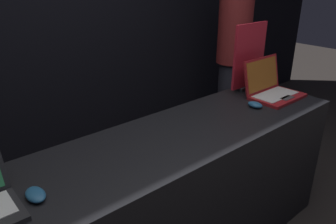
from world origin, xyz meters
TOP-DOWN VIEW (x-y plane):
  - wall_back at (0.00, 1.84)m, footprint 8.00×0.05m
  - display_counter at (0.00, 0.31)m, footprint 2.38×0.61m
  - mouse_front at (-0.70, 0.26)m, footprint 0.07×0.12m
  - laptop_back at (0.97, 0.32)m, footprint 0.38×0.30m
  - mouse_back at (0.71, 0.26)m, footprint 0.07×0.10m
  - promo_stand_back at (0.97, 0.53)m, footprint 0.33×0.07m
  - person_bystander at (1.63, 1.20)m, footprint 0.33×0.33m

SIDE VIEW (x-z plane):
  - display_counter at x=0.00m, z-range 0.00..0.88m
  - mouse_front at x=-0.70m, z-range 0.88..0.91m
  - mouse_back at x=0.71m, z-range 0.88..0.91m
  - person_bystander at x=1.63m, z-range 0.04..1.77m
  - laptop_back at x=0.97m, z-range 0.81..1.06m
  - promo_stand_back at x=0.97m, z-range 0.87..1.35m
  - wall_back at x=0.00m, z-range 0.00..2.80m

